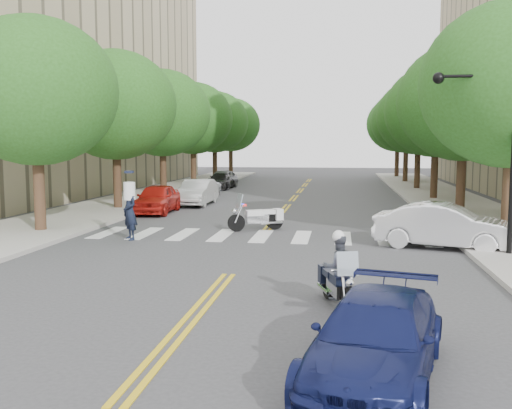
% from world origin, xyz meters
% --- Properties ---
extents(ground, '(140.00, 140.00, 0.00)m').
position_xyz_m(ground, '(0.00, 0.00, 0.00)').
color(ground, '#38383A').
rests_on(ground, ground).
extents(sidewalk_left, '(5.00, 60.00, 0.15)m').
position_xyz_m(sidewalk_left, '(-9.50, 22.00, 0.07)').
color(sidewalk_left, '#9E9991').
rests_on(sidewalk_left, ground).
extents(sidewalk_right, '(5.00, 60.00, 0.15)m').
position_xyz_m(sidewalk_right, '(9.50, 22.00, 0.07)').
color(sidewalk_right, '#9E9991').
rests_on(sidewalk_right, ground).
extents(tree_l_0, '(6.40, 6.40, 8.45)m').
position_xyz_m(tree_l_0, '(-8.80, 6.00, 5.55)').
color(tree_l_0, '#382316').
rests_on(tree_l_0, ground).
extents(tree_l_1, '(6.40, 6.40, 8.45)m').
position_xyz_m(tree_l_1, '(-8.80, 14.00, 5.55)').
color(tree_l_1, '#382316').
rests_on(tree_l_1, ground).
extents(tree_l_2, '(6.40, 6.40, 8.45)m').
position_xyz_m(tree_l_2, '(-8.80, 22.00, 5.55)').
color(tree_l_2, '#382316').
rests_on(tree_l_2, ground).
extents(tree_l_3, '(6.40, 6.40, 8.45)m').
position_xyz_m(tree_l_3, '(-8.80, 30.00, 5.55)').
color(tree_l_3, '#382316').
rests_on(tree_l_3, ground).
extents(tree_l_4, '(6.40, 6.40, 8.45)m').
position_xyz_m(tree_l_4, '(-8.80, 38.00, 5.55)').
color(tree_l_4, '#382316').
rests_on(tree_l_4, ground).
extents(tree_l_5, '(6.40, 6.40, 8.45)m').
position_xyz_m(tree_l_5, '(-8.80, 46.00, 5.55)').
color(tree_l_5, '#382316').
rests_on(tree_l_5, ground).
extents(tree_r_1, '(6.40, 6.40, 8.45)m').
position_xyz_m(tree_r_1, '(8.80, 14.00, 5.55)').
color(tree_r_1, '#382316').
rests_on(tree_r_1, ground).
extents(tree_r_2, '(6.40, 6.40, 8.45)m').
position_xyz_m(tree_r_2, '(8.80, 22.00, 5.55)').
color(tree_r_2, '#382316').
rests_on(tree_r_2, ground).
extents(tree_r_3, '(6.40, 6.40, 8.45)m').
position_xyz_m(tree_r_3, '(8.80, 30.00, 5.55)').
color(tree_r_3, '#382316').
rests_on(tree_r_3, ground).
extents(tree_r_4, '(6.40, 6.40, 8.45)m').
position_xyz_m(tree_r_4, '(8.80, 38.00, 5.55)').
color(tree_r_4, '#382316').
rests_on(tree_r_4, ground).
extents(tree_r_5, '(6.40, 6.40, 8.45)m').
position_xyz_m(tree_r_5, '(8.80, 46.00, 5.55)').
color(tree_r_5, '#382316').
rests_on(tree_r_5, ground).
extents(traffic_signal_pole, '(2.82, 0.42, 6.00)m').
position_xyz_m(traffic_signal_pole, '(7.72, 3.50, 3.72)').
color(traffic_signal_pole, black).
rests_on(traffic_signal_pole, ground).
extents(motorcycle_police, '(0.91, 2.03, 1.69)m').
position_xyz_m(motorcycle_police, '(2.93, -2.61, 0.75)').
color(motorcycle_police, black).
rests_on(motorcycle_police, ground).
extents(motorcycle_parked, '(2.20, 1.38, 1.54)m').
position_xyz_m(motorcycle_parked, '(-0.25, 8.03, 0.53)').
color(motorcycle_parked, black).
rests_on(motorcycle_parked, ground).
extents(officer_standing, '(0.88, 0.88, 2.06)m').
position_xyz_m(officer_standing, '(-4.70, 5.02, 1.03)').
color(officer_standing, black).
rests_on(officer_standing, ground).
extents(convertible, '(4.94, 2.91, 1.54)m').
position_xyz_m(convertible, '(6.50, 4.90, 0.77)').
color(convertible, white).
rests_on(convertible, ground).
extents(sedan_blue, '(2.70, 4.63, 1.26)m').
position_xyz_m(sedan_blue, '(3.52, -6.48, 0.63)').
color(sedan_blue, '#101746').
rests_on(sedan_blue, ground).
extents(parked_car_a, '(1.95, 4.44, 1.49)m').
position_xyz_m(parked_car_a, '(-6.30, 13.00, 0.74)').
color(parked_car_a, red).
rests_on(parked_car_a, ground).
extents(parked_car_b, '(1.58, 4.49, 1.48)m').
position_xyz_m(parked_car_b, '(-5.20, 17.05, 0.74)').
color(parked_car_b, '#B8B8B8').
rests_on(parked_car_b, ground).
extents(parked_car_c, '(2.26, 4.38, 1.18)m').
position_xyz_m(parked_car_c, '(-6.30, 21.98, 0.59)').
color(parked_car_c, silver).
rests_on(parked_car_c, ground).
extents(parked_car_d, '(1.85, 4.26, 1.22)m').
position_xyz_m(parked_car_d, '(-6.30, 28.50, 0.61)').
color(parked_car_d, black).
rests_on(parked_car_d, ground).
extents(parked_car_e, '(2.06, 4.47, 1.48)m').
position_xyz_m(parked_car_e, '(-6.30, 29.50, 0.74)').
color(parked_car_e, gray).
rests_on(parked_car_e, ground).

